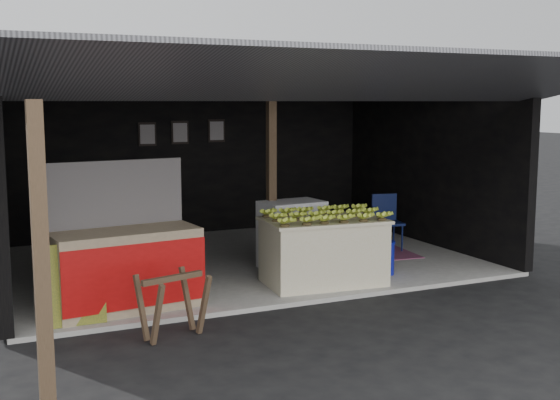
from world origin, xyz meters
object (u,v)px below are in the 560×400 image
neighbor_stall (126,265)px  sawhorse (173,299)px  plastic_chair (386,217)px  banana_table (323,251)px  water_barrel (384,259)px  white_crate (292,234)px

neighbor_stall → sawhorse: bearing=-83.1°
sawhorse → plastic_chair: (4.38, 2.70, 0.17)m
banana_table → neighbor_stall: neighbor_stall is taller
water_barrel → sawhorse: bearing=-159.7°
white_crate → sawhorse: 3.24m
sawhorse → water_barrel: 3.65m
white_crate → neighbor_stall: neighbor_stall is taller
banana_table → water_barrel: size_ratio=3.78×
neighbor_stall → plastic_chair: (4.64, 1.61, 0.02)m
plastic_chair → water_barrel: bearing=-113.1°
water_barrel → plastic_chair: plastic_chair is taller
neighbor_stall → plastic_chair: neighbor_stall is taller
water_barrel → neighbor_stall: bearing=-177.2°
banana_table → neighbor_stall: 2.66m
sawhorse → neighbor_stall: bearing=88.2°
plastic_chair → white_crate: bearing=-154.2°
water_barrel → plastic_chair: bearing=56.2°
sawhorse → water_barrel: size_ratio=1.68×
banana_table → neighbor_stall: (-2.66, -0.07, 0.08)m
neighbor_stall → sawhorse: size_ratio=2.35×
sawhorse → plastic_chair: plastic_chair is taller
banana_table → plastic_chair: 2.51m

